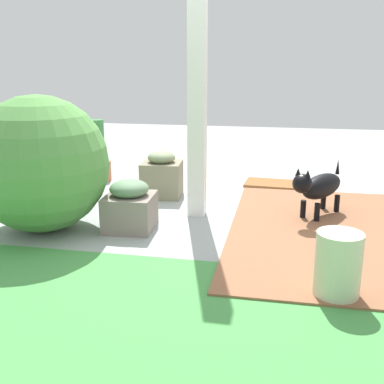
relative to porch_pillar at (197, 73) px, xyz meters
The scene contains 11 objects.
ground_plane 1.23m from the porch_pillar, behind, with size 12.00×12.00×0.00m, color #9BA1A0.
brick_path 1.74m from the porch_pillar, 167.98° to the left, with size 1.80×2.40×0.02m, color #915D3E.
porch_pillar is the anchor object (origin of this frame).
stone_planter_nearest 1.20m from the porch_pillar, 48.49° to the right, with size 0.41×0.38×0.45m.
stone_planter_mid 1.21m from the porch_pillar, 45.19° to the left, with size 0.40×0.41×0.40m.
round_shrub 1.44m from the porch_pillar, 28.27° to the left, with size 1.06×1.06×1.06m, color #539245.
terracotta_pot_tall 1.91m from the porch_pillar, 37.57° to the right, with size 0.27×0.27×0.68m.
terracotta_pot_broad 1.72m from the porch_pillar, 11.69° to the right, with size 0.37×0.37×0.47m.
dog 1.39m from the porch_pillar, behind, with size 0.48×0.64×0.47m.
ceramic_urn 1.97m from the porch_pillar, 128.37° to the left, with size 0.26×0.26×0.38m, color beige.
doormat 1.79m from the porch_pillar, 119.83° to the right, with size 0.68×0.38×0.03m, color brown.
Camera 1 is at (-0.45, 3.86, 1.28)m, focal length 43.79 mm.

